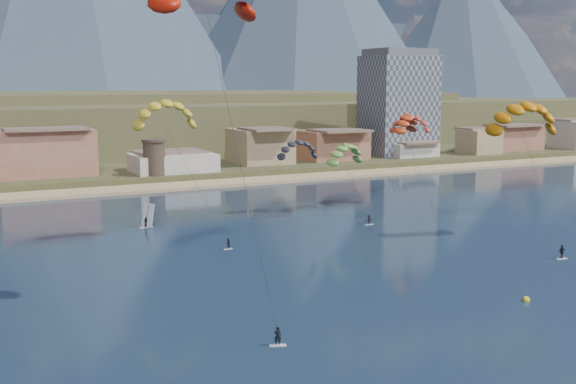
{
  "coord_description": "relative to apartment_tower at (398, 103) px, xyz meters",
  "views": [
    {
      "loc": [
        -37.23,
        -43.41,
        23.4
      ],
      "look_at": [
        0.0,
        32.0,
        10.0
      ],
      "focal_mm": 42.17,
      "sensor_mm": 36.0,
      "label": 1
    }
  ],
  "objects": [
    {
      "name": "ground",
      "position": [
        -85.0,
        -128.0,
        -17.82
      ],
      "size": [
        2400.0,
        2400.0,
        0.0
      ],
      "primitive_type": "plane",
      "color": "black",
      "rests_on": "ground"
    },
    {
      "name": "beach",
      "position": [
        -85.0,
        -22.0,
        -17.57
      ],
      "size": [
        2200.0,
        12.0,
        0.9
      ],
      "color": "tan",
      "rests_on": "ground"
    },
    {
      "name": "land",
      "position": [
        -85.0,
        432.0,
        -17.82
      ],
      "size": [
        2200.0,
        900.0,
        4.0
      ],
      "color": "brown",
      "rests_on": "ground"
    },
    {
      "name": "foothills",
      "position": [
        -62.61,
        104.47,
        -8.74
      ],
      "size": [
        940.0,
        210.0,
        18.0
      ],
      "color": "brown",
      "rests_on": "ground"
    },
    {
      "name": "apartment_tower",
      "position": [
        0.0,
        0.0,
        0.0
      ],
      "size": [
        20.0,
        16.0,
        32.0
      ],
      "color": "gray",
      "rests_on": "ground"
    },
    {
      "name": "watchtower",
      "position": [
        -80.0,
        -14.0,
        -11.45
      ],
      "size": [
        5.82,
        5.82,
        8.6
      ],
      "color": "#47382D",
      "rests_on": "ground"
    },
    {
      "name": "kitesurfer_yellow",
      "position": [
        -93.95,
        -73.11,
        1.79
      ],
      "size": [
        11.77,
        12.39,
        23.03
      ],
      "color": "silver",
      "rests_on": "ground"
    },
    {
      "name": "kitesurfer_orange",
      "position": [
        -45.1,
        -95.42,
        1.29
      ],
      "size": [
        12.59,
        16.67,
        23.51
      ],
      "color": "silver",
      "rests_on": "ground"
    },
    {
      "name": "kitesurfer_green",
      "position": [
        -57.35,
        -64.17,
        -6.65
      ],
      "size": [
        9.71,
        16.85,
        16.38
      ],
      "color": "silver",
      "rests_on": "ground"
    },
    {
      "name": "distant_kite_dark",
      "position": [
        -66.63,
        -62.85,
        -5.48
      ],
      "size": [
        8.18,
        5.6,
        15.41
      ],
      "color": "#262626",
      "rests_on": "ground"
    },
    {
      "name": "distant_kite_orange",
      "position": [
        -42.51,
        -63.7,
        -1.44
      ],
      "size": [
        8.7,
        7.32,
        19.11
      ],
      "color": "#262626",
      "rests_on": "ground"
    },
    {
      "name": "distant_kite_red",
      "position": [
        -43.33,
        -63.49,
        -1.31
      ],
      "size": [
        8.94,
        7.92,
        19.35
      ],
      "color": "#262626",
      "rests_on": "ground"
    },
    {
      "name": "windsurfer",
      "position": [
        -94.65,
        -62.74,
        -16.56
      ],
      "size": [
        2.28,
        2.49,
        3.97
      ],
      "color": "silver",
      "rests_on": "ground"
    },
    {
      "name": "buoy",
      "position": [
        -67.42,
        -119.25,
        -17.68
      ],
      "size": [
        0.8,
        0.8,
        0.8
      ],
      "color": "yellow",
      "rests_on": "ground"
    }
  ]
}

